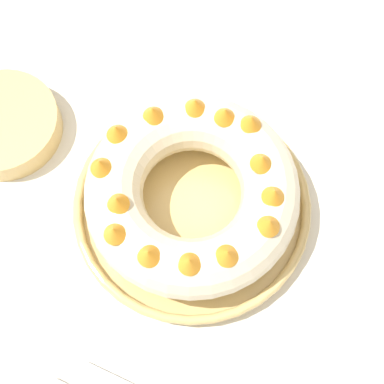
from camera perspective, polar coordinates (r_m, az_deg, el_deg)
name	(u,v)px	position (r m, az deg, el deg)	size (l,w,h in m)	color
ground_plane	(185,302)	(1.43, -0.78, -11.68)	(8.00, 8.00, 0.00)	brown
dining_table	(179,227)	(0.79, -1.40, -3.70)	(1.49, 1.08, 0.74)	silver
serving_dish	(192,205)	(0.70, 0.00, -1.44)	(0.31, 0.31, 0.03)	tan
bundt_cake	(192,192)	(0.65, -0.01, 0.05)	(0.26, 0.26, 0.09)	beige
side_bowl	(4,125)	(0.79, -19.46, 6.79)	(0.16, 0.16, 0.04)	tan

